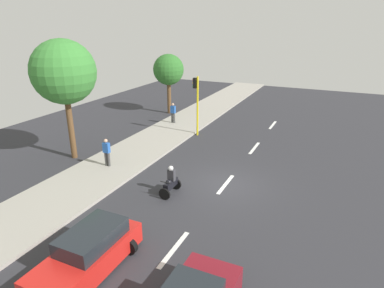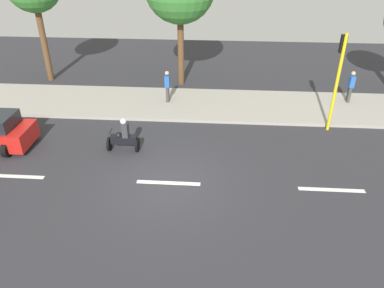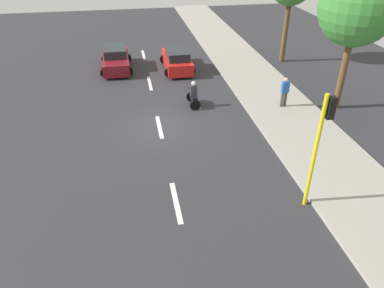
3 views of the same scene
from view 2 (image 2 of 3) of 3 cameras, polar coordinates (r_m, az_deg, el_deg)
name	(u,v)px [view 2 (image 2 of 3)]	position (r m, az deg, el deg)	size (l,w,h in m)	color
ground_plane	(168,184)	(14.26, -3.58, -6.07)	(40.00, 60.00, 0.10)	#2D2D33
sidewalk	(185,104)	(20.23, -1.10, 6.07)	(4.00, 60.00, 0.15)	#9E998E
lane_stripe_north	(331,190)	(14.77, 20.34, -6.51)	(0.20, 2.40, 0.01)	white
lane_stripe_mid	(168,183)	(14.23, -3.58, -5.89)	(0.20, 2.40, 0.01)	white
lane_stripe_south	(14,176)	(16.09, -25.36, -4.44)	(0.20, 2.40, 0.01)	white
motorcycle	(123,137)	(16.09, -10.34, 0.98)	(0.60, 1.30, 1.53)	black
pedestrian_near_signal	(167,85)	(20.05, -3.74, 8.83)	(0.40, 0.24, 1.69)	#3F3F3F
pedestrian_by_tree	(351,86)	(21.64, 22.87, 8.13)	(0.40, 0.24, 1.69)	#3F3F3F
traffic_light_corner	(339,69)	(17.89, 21.33, 10.50)	(0.49, 0.24, 4.50)	yellow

